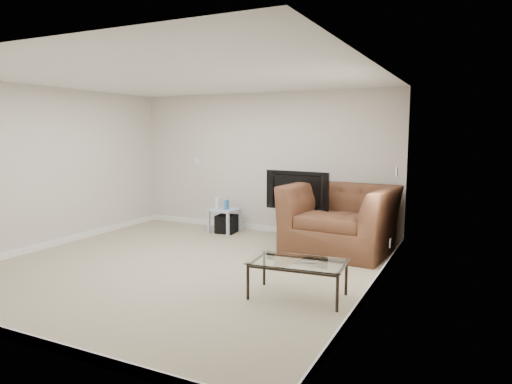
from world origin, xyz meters
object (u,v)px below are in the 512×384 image
at_px(television, 300,190).
at_px(recliner, 340,207).
at_px(side_table, 225,221).
at_px(tv_stand, 300,225).
at_px(coffee_table, 298,279).
at_px(subwoofer, 226,224).

distance_m(television, recliner, 0.86).
relative_size(television, side_table, 2.27).
distance_m(tv_stand, coffee_table, 2.63).
bearing_deg(tv_stand, side_table, -178.77).
bearing_deg(coffee_table, television, 110.25).
height_order(recliner, coffee_table, recliner).
relative_size(television, coffee_table, 0.99).
distance_m(television, coffee_table, 2.68).
xyz_separation_m(tv_stand, subwoofer, (-1.42, 0.02, -0.12)).
xyz_separation_m(tv_stand, coffee_table, (0.90, -2.47, -0.07)).
bearing_deg(coffee_table, subwoofer, 132.98).
height_order(tv_stand, recliner, recliner).
xyz_separation_m(tv_stand, recliner, (0.77, -0.36, 0.41)).
relative_size(recliner, coffee_table, 1.49).
relative_size(tv_stand, subwoofer, 1.95).
height_order(subwoofer, coffee_table, coffee_table).
relative_size(television, subwoofer, 3.09).
relative_size(tv_stand, side_table, 1.43).
bearing_deg(subwoofer, tv_stand, -0.66).
xyz_separation_m(tv_stand, television, (-0.00, -0.03, 0.59)).
distance_m(tv_stand, subwoofer, 1.42).
bearing_deg(subwoofer, television, -1.75).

